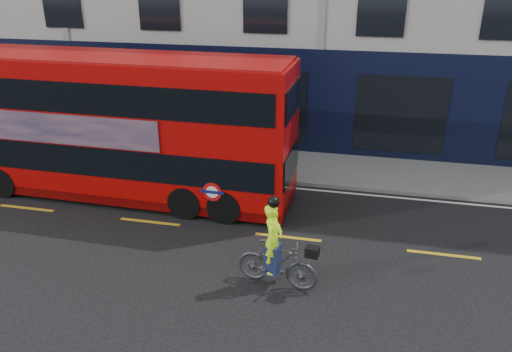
% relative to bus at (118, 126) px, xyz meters
% --- Properties ---
extents(ground, '(120.00, 120.00, 0.00)m').
position_rel_bus_xyz_m(ground, '(5.58, -3.15, -2.25)').
color(ground, black).
rests_on(ground, ground).
extents(pavement, '(60.00, 3.00, 0.12)m').
position_rel_bus_xyz_m(pavement, '(5.58, 3.35, -2.19)').
color(pavement, gray).
rests_on(pavement, ground).
extents(kerb, '(60.00, 0.12, 0.13)m').
position_rel_bus_xyz_m(kerb, '(5.58, 1.85, -2.18)').
color(kerb, slate).
rests_on(kerb, ground).
extents(road_edge_line, '(58.00, 0.10, 0.01)m').
position_rel_bus_xyz_m(road_edge_line, '(5.58, 1.55, -2.25)').
color(road_edge_line, silver).
rests_on(road_edge_line, ground).
extents(lane_dashes, '(58.00, 0.12, 0.01)m').
position_rel_bus_xyz_m(lane_dashes, '(5.58, -1.65, -2.25)').
color(lane_dashes, gold).
rests_on(lane_dashes, ground).
extents(bus, '(10.94, 2.71, 4.39)m').
position_rel_bus_xyz_m(bus, '(0.00, 0.00, 0.00)').
color(bus, '#AF0807').
rests_on(bus, ground).
extents(cyclist, '(1.96, 0.81, 2.23)m').
position_rel_bus_xyz_m(cyclist, '(5.64, -3.82, -1.51)').
color(cyclist, '#3F4144').
rests_on(cyclist, ground).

